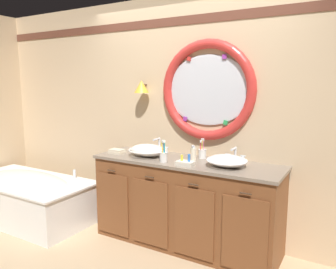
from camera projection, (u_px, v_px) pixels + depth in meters
ground_plane at (162, 252)px, 3.32m from camera, size 14.00×14.00×0.00m
back_wall_assembly at (191, 115)px, 3.60m from camera, size 6.40×0.26×2.60m
vanity_counter at (185, 203)px, 3.41m from camera, size 1.95×0.62×0.90m
bathtub at (27, 195)px, 4.09m from camera, size 1.71×0.85×0.60m
sink_basin_left at (148, 150)px, 3.53m from camera, size 0.41×0.41×0.13m
sink_basin_right at (227, 161)px, 3.09m from camera, size 0.38×0.38×0.11m
faucet_set_left at (159, 146)px, 3.73m from camera, size 0.23×0.14×0.17m
faucet_set_right at (235, 156)px, 3.28m from camera, size 0.21×0.14×0.15m
toothbrush_holder_left at (163, 156)px, 3.26m from camera, size 0.08×0.08×0.22m
toothbrush_holder_right at (202, 153)px, 3.43m from camera, size 0.09×0.09×0.21m
soap_dispenser at (193, 153)px, 3.35m from camera, size 0.06×0.06×0.15m
folded_hand_towel at (117, 151)px, 3.67m from camera, size 0.17×0.12×0.05m
toiletry_basket at (185, 163)px, 3.13m from camera, size 0.17×0.11×0.11m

